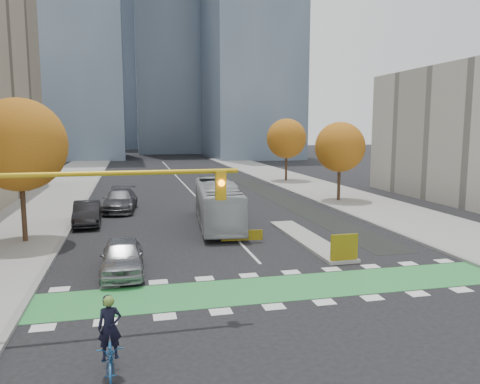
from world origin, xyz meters
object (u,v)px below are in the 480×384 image
tree_east_near (340,147)px  parked_car_b (87,213)px  hazard_board (344,247)px  tree_east_far (287,139)px  cyclist (111,349)px  parked_car_c (120,200)px  bus (218,204)px  parked_car_a (122,256)px  tree_west (19,145)px  traffic_signal_west (70,207)px

tree_east_near → parked_car_b: size_ratio=1.46×
hazard_board → tree_east_far: (8.50, 33.80, 4.44)m
cyclist → parked_car_c: size_ratio=0.37×
tree_east_far → bus: bearing=-118.6°
tree_east_far → parked_car_a: tree_east_far is taller
hazard_board → cyclist: bearing=-142.4°
cyclist → tree_west: bearing=106.1°
tree_east_far → parked_car_c: (-19.43, -16.46, -4.38)m
hazard_board → parked_car_a: parked_car_a is taller
tree_west → bus: tree_west is taller
tree_east_near → cyclist: bearing=-125.7°
hazard_board → bus: bearing=113.3°
tree_east_near → cyclist: tree_east_near is taller
hazard_board → tree_west: 18.44m
tree_west → parked_car_a: size_ratio=1.76×
tree_west → tree_east_far: bearing=46.7°
traffic_signal_west → parked_car_c: bearing=87.4°
tree_east_far → parked_car_c: bearing=-139.7°
cyclist → bus: 19.44m
traffic_signal_west → parked_car_c: 22.30m
tree_west → cyclist: tree_west is taller
tree_east_near → traffic_signal_west: 30.08m
traffic_signal_west → parked_car_c: traffic_signal_west is taller
tree_west → traffic_signal_west: 13.25m
tree_west → tree_east_near: 26.01m
traffic_signal_west → parked_car_a: 6.55m
cyclist → parked_car_c: (-0.26, 25.55, 0.12)m
bus → parked_car_c: bearing=137.6°
tree_east_far → traffic_signal_west: (-20.43, -38.51, -1.21)m
parked_car_b → tree_east_near: bearing=12.2°
tree_west → parked_car_a: (5.50, -7.00, -4.82)m
tree_east_near → bus: (-12.38, -7.63, -3.38)m
tree_east_far → parked_car_b: 30.70m
hazard_board → bus: 11.09m
tree_east_near → cyclist: size_ratio=3.20×
parked_car_c → parked_car_a: bearing=-83.0°
cyclist → parked_car_b: 20.68m
tree_west → traffic_signal_west: (4.07, -12.51, -1.58)m
tree_west → cyclist: bearing=-71.6°
bus → parked_car_a: bearing=-118.0°
tree_east_near → parked_car_c: 19.35m
hazard_board → traffic_signal_west: 13.23m
bus → parked_car_b: size_ratio=2.20×
traffic_signal_west → parked_car_b: size_ratio=1.76×
tree_east_near → hazard_board: bearing=-114.2°
traffic_signal_west → tree_east_near: bearing=48.5°
traffic_signal_west → cyclist: bearing=-70.2°
tree_west → traffic_signal_west: size_ratio=0.96×
bus → parked_car_c: size_ratio=1.81×
parked_car_b → parked_car_c: (2.07, 5.00, 0.06)m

